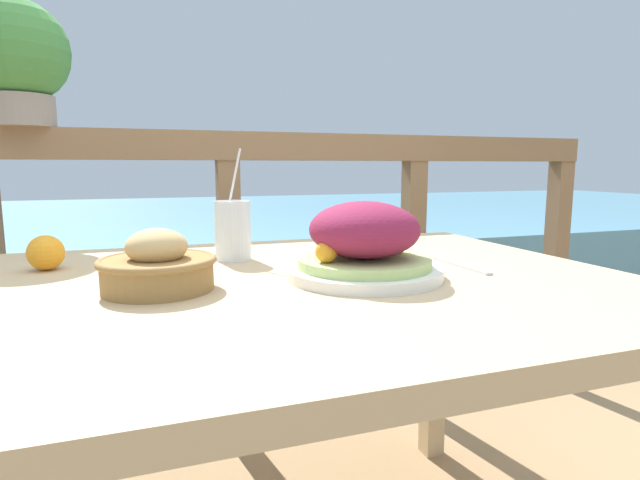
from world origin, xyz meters
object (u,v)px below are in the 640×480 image
Objects in this scene: salad_plate at (364,245)px; potted_plant at (16,58)px; bread_basket at (158,266)px; drink_glass at (233,230)px.

potted_plant is at bearing 132.02° from salad_plate.
potted_plant reaches higher than bread_basket.
bread_basket is 0.95m from potted_plant.
drink_glass is (-0.20, 0.26, 0.00)m from salad_plate.
drink_glass is 0.84m from potted_plant.
potted_plant is (-0.33, 0.76, 0.46)m from bread_basket.
potted_plant is at bearing 113.81° from bread_basket.
salad_plate reaches higher than bread_basket.
bread_basket is at bearing -124.88° from drink_glass.
drink_glass reaches higher than bread_basket.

